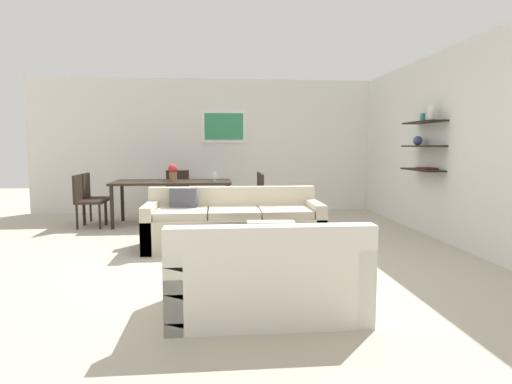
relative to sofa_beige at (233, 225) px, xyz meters
name	(u,v)px	position (x,y,z in m)	size (l,w,h in m)	color
ground_plane	(232,252)	(-0.03, -0.34, -0.29)	(18.00, 18.00, 0.00)	#BCB29E
back_wall_unit	(240,146)	(0.27, 3.19, 1.06)	(8.40, 0.09, 2.70)	silver
right_wall_shelf_unit	(439,146)	(3.00, 0.27, 1.06)	(0.34, 8.20, 2.70)	silver
sofa_beige	(233,225)	(0.00, 0.00, 0.00)	(2.33, 0.90, 0.78)	beige
loveseat_white	(266,277)	(0.17, -2.37, 0.00)	(1.54, 0.90, 0.78)	silver
coffee_table	(260,252)	(0.25, -1.13, -0.10)	(1.04, 1.05, 0.38)	#38281E
decorative_bowl	(260,233)	(0.24, -1.21, 0.13)	(0.29, 0.29, 0.09)	black
candle_jar	(286,234)	(0.52, -1.25, 0.12)	(0.08, 0.08, 0.07)	silver
dining_table	(173,185)	(-0.97, 1.78, 0.39)	(2.00, 0.91, 0.75)	black
dining_chair_left_far	(92,195)	(-2.38, 1.98, 0.21)	(0.44, 0.44, 0.88)	black
dining_chair_right_near	(255,196)	(0.43, 1.57, 0.21)	(0.44, 0.44, 0.88)	black
dining_chair_head	(177,190)	(-0.97, 2.64, 0.21)	(0.44, 0.44, 0.88)	black
dining_chair_left_near	(85,197)	(-2.38, 1.57, 0.21)	(0.44, 0.44, 0.88)	black
dining_chair_right_far	(253,193)	(0.43, 1.98, 0.21)	(0.44, 0.44, 0.88)	black
wine_glass_head	(175,173)	(-0.97, 2.17, 0.58)	(0.07, 0.07, 0.17)	silver
wine_glass_right_near	(215,175)	(-0.25, 1.66, 0.56)	(0.07, 0.07, 0.15)	silver
wine_glass_right_far	(215,175)	(-0.25, 1.89, 0.56)	(0.07, 0.07, 0.14)	silver
centerpiece_vase	(173,172)	(-0.97, 1.80, 0.62)	(0.16, 0.16, 0.29)	olive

